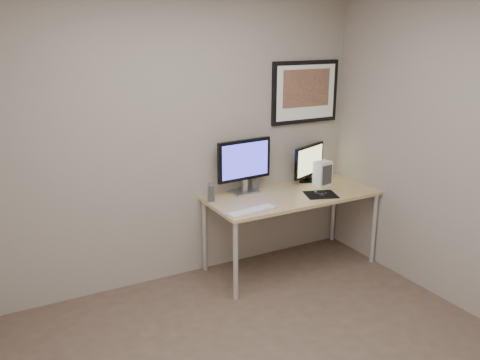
{
  "coord_description": "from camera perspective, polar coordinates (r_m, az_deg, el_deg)",
  "views": [
    {
      "loc": [
        -1.57,
        -2.37,
        2.21
      ],
      "look_at": [
        0.31,
        1.1,
        1.03
      ],
      "focal_mm": 38.0,
      "sensor_mm": 36.0,
      "label": 1
    }
  ],
  "objects": [
    {
      "name": "fan_unit",
      "position": [
        5.02,
        9.26,
        0.72
      ],
      "size": [
        0.17,
        0.14,
        0.24
      ],
      "primitive_type": "cube",
      "rotation": [
        0.0,
        0.0,
        0.15
      ],
      "color": "silver",
      "rests_on": "desk"
    },
    {
      "name": "speaker_left",
      "position": [
        4.51,
        -3.31,
        -1.42
      ],
      "size": [
        0.08,
        0.08,
        0.17
      ],
      "primitive_type": "cylinder",
      "rotation": [
        0.0,
        0.0,
        -0.25
      ],
      "color": "#A4A4A9",
      "rests_on": "desk"
    },
    {
      "name": "keyboard",
      "position": [
        4.29,
        1.33,
        -3.45
      ],
      "size": [
        0.47,
        0.18,
        0.02
      ],
      "primitive_type": "cube",
      "rotation": [
        0.0,
        0.0,
        0.12
      ],
      "color": "silver",
      "rests_on": "desk"
    },
    {
      "name": "desk",
      "position": [
        4.78,
        5.82,
        -2.34
      ],
      "size": [
        1.6,
        0.7,
        0.73
      ],
      "color": "olive",
      "rests_on": "floor"
    },
    {
      "name": "speaker_right",
      "position": [
        4.85,
        1.66,
        0.09
      ],
      "size": [
        0.1,
        0.1,
        0.2
      ],
      "primitive_type": "cylinder",
      "rotation": [
        0.0,
        0.0,
        -0.34
      ],
      "color": "#A4A4A9",
      "rests_on": "desk"
    },
    {
      "name": "monitor_tv",
      "position": [
        5.11,
        7.75,
        1.99
      ],
      "size": [
        0.45,
        0.21,
        0.38
      ],
      "rotation": [
        0.0,
        0.0,
        0.39
      ],
      "color": "black",
      "rests_on": "desk"
    },
    {
      "name": "mouse",
      "position": [
        4.78,
        9.04,
        -1.36
      ],
      "size": [
        0.08,
        0.11,
        0.04
      ],
      "primitive_type": "ellipsoid",
      "rotation": [
        0.0,
        0.0,
        0.21
      ],
      "color": "black",
      "rests_on": "mousepad"
    },
    {
      "name": "mousepad",
      "position": [
        4.77,
        9.07,
        -1.63
      ],
      "size": [
        0.35,
        0.33,
        0.0
      ],
      "primitive_type": "cube",
      "rotation": [
        0.0,
        0.0,
        -0.33
      ],
      "color": "black",
      "rests_on": "desk"
    },
    {
      "name": "monitor_large",
      "position": [
        4.69,
        0.49,
        1.84
      ],
      "size": [
        0.56,
        0.2,
        0.51
      ],
      "rotation": [
        0.0,
        0.0,
        0.08
      ],
      "color": "#A4A4A9",
      "rests_on": "desk"
    },
    {
      "name": "framed_art",
      "position": [
        5.03,
        7.34,
        9.77
      ],
      "size": [
        0.75,
        0.04,
        0.6
      ],
      "color": "black",
      "rests_on": "room"
    },
    {
      "name": "room",
      "position": [
        3.28,
        0.59,
        6.67
      ],
      "size": [
        3.6,
        3.6,
        3.6
      ],
      "color": "white",
      "rests_on": "ground"
    }
  ]
}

